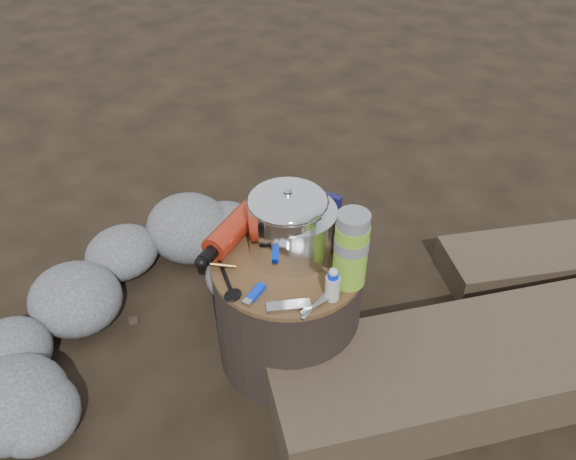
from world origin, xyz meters
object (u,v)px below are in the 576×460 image
Objects in this scene: stump at (288,309)px; fuel_bottle at (236,227)px; camping_pot at (288,222)px; travel_mug at (344,233)px; thermos at (351,250)px.

fuel_bottle reaches higher than stump.
stump is at bearing -53.90° from camping_pot.
stump is at bearing -128.24° from travel_mug.
camping_pot reaches higher than stump.
stump is at bearing -171.77° from thermos.
camping_pot is 0.17m from fuel_bottle.
fuel_bottle is at bearing -155.45° from travel_mug.
travel_mug is at bearing 51.76° from stump.
camping_pot is 0.96× the size of thermos.
travel_mug is at bearing 126.72° from thermos.
camping_pot is at bearing 4.69° from fuel_bottle.
thermos is (0.34, 0.03, 0.07)m from fuel_bottle.
camping_pot is at bearing 178.58° from thermos.
stump is at bearing -6.23° from fuel_bottle.
fuel_bottle is 2.68× the size of travel_mug.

